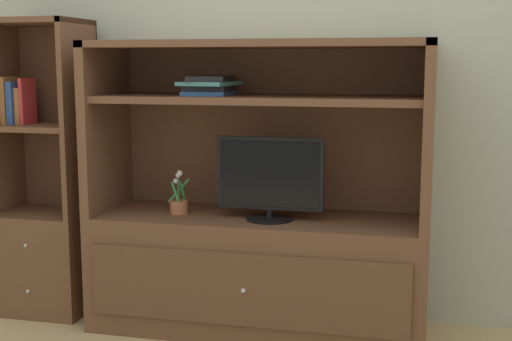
{
  "coord_description": "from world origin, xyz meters",
  "views": [
    {
      "loc": [
        0.83,
        -3.08,
        1.41
      ],
      "look_at": [
        0.0,
        0.35,
        0.86
      ],
      "focal_mm": 48.83,
      "sensor_mm": 36.0,
      "label": 1
    }
  ],
  "objects_px": {
    "magazine_stack": "(210,86)",
    "bookshelf_tall": "(46,218)",
    "media_console": "(259,240)",
    "tv_monitor": "(270,179)",
    "upright_book_row": "(18,102)",
    "potted_plant": "(179,203)"
  },
  "relations": [
    {
      "from": "bookshelf_tall",
      "to": "upright_book_row",
      "type": "relative_size",
      "value": 6.26
    },
    {
      "from": "tv_monitor",
      "to": "potted_plant",
      "type": "distance_m",
      "value": 0.53
    },
    {
      "from": "potted_plant",
      "to": "upright_book_row",
      "type": "distance_m",
      "value": 1.09
    },
    {
      "from": "bookshelf_tall",
      "to": "potted_plant",
      "type": "bearing_deg",
      "value": -3.21
    },
    {
      "from": "bookshelf_tall",
      "to": "media_console",
      "type": "bearing_deg",
      "value": -0.17
    },
    {
      "from": "upright_book_row",
      "to": "magazine_stack",
      "type": "bearing_deg",
      "value": 0.26
    },
    {
      "from": "tv_monitor",
      "to": "bookshelf_tall",
      "type": "bearing_deg",
      "value": 176.38
    },
    {
      "from": "magazine_stack",
      "to": "upright_book_row",
      "type": "xyz_separation_m",
      "value": [
        -1.12,
        -0.01,
        -0.1
      ]
    },
    {
      "from": "magazine_stack",
      "to": "bookshelf_tall",
      "type": "height_order",
      "value": "bookshelf_tall"
    },
    {
      "from": "magazine_stack",
      "to": "upright_book_row",
      "type": "distance_m",
      "value": 1.13
    },
    {
      "from": "magazine_stack",
      "to": "bookshelf_tall",
      "type": "bearing_deg",
      "value": 179.69
    },
    {
      "from": "bookshelf_tall",
      "to": "magazine_stack",
      "type": "bearing_deg",
      "value": -0.31
    },
    {
      "from": "upright_book_row",
      "to": "bookshelf_tall",
      "type": "bearing_deg",
      "value": 4.43
    },
    {
      "from": "magazine_stack",
      "to": "tv_monitor",
      "type": "bearing_deg",
      "value": -13.18
    },
    {
      "from": "magazine_stack",
      "to": "media_console",
      "type": "bearing_deg",
      "value": 0.37
    },
    {
      "from": "media_console",
      "to": "bookshelf_tall",
      "type": "xyz_separation_m",
      "value": [
        -1.25,
        0.0,
        0.05
      ]
    },
    {
      "from": "media_console",
      "to": "tv_monitor",
      "type": "relative_size",
      "value": 3.17
    },
    {
      "from": "tv_monitor",
      "to": "upright_book_row",
      "type": "height_order",
      "value": "upright_book_row"
    },
    {
      "from": "tv_monitor",
      "to": "bookshelf_tall",
      "type": "distance_m",
      "value": 1.36
    },
    {
      "from": "potted_plant",
      "to": "upright_book_row",
      "type": "relative_size",
      "value": 0.88
    },
    {
      "from": "bookshelf_tall",
      "to": "upright_book_row",
      "type": "bearing_deg",
      "value": -175.57
    },
    {
      "from": "media_console",
      "to": "upright_book_row",
      "type": "xyz_separation_m",
      "value": [
        -1.38,
        -0.01,
        0.71
      ]
    }
  ]
}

